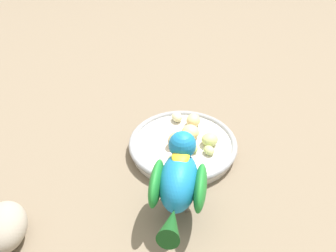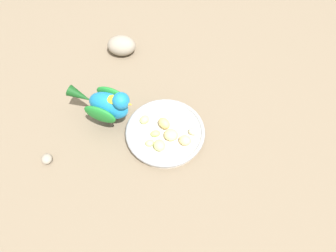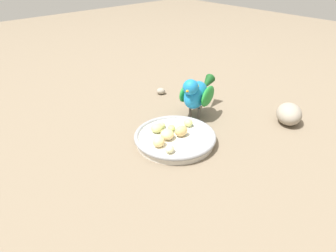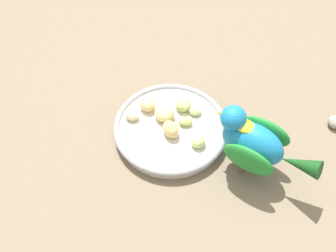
% 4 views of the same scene
% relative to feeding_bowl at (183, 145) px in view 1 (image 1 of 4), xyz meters
% --- Properties ---
extents(ground_plane, '(4.00, 4.00, 0.00)m').
position_rel_feeding_bowl_xyz_m(ground_plane, '(-0.02, 0.02, -0.01)').
color(ground_plane, '#756651').
extents(feeding_bowl, '(0.23, 0.23, 0.03)m').
position_rel_feeding_bowl_xyz_m(feeding_bowl, '(0.00, 0.00, 0.00)').
color(feeding_bowl, beige).
rests_on(feeding_bowl, ground_plane).
extents(apple_piece_0, '(0.03, 0.03, 0.02)m').
position_rel_feeding_bowl_xyz_m(apple_piece_0, '(0.07, 0.02, 0.02)').
color(apple_piece_0, '#C6D17A').
rests_on(apple_piece_0, feeding_bowl).
extents(apple_piece_1, '(0.04, 0.03, 0.03)m').
position_rel_feeding_bowl_xyz_m(apple_piece_1, '(0.01, -0.01, 0.02)').
color(apple_piece_1, tan).
rests_on(apple_piece_1, feeding_bowl).
extents(apple_piece_2, '(0.03, 0.03, 0.02)m').
position_rel_feeding_bowl_xyz_m(apple_piece_2, '(0.01, 0.03, 0.01)').
color(apple_piece_2, '#B2CC66').
rests_on(apple_piece_2, feeding_bowl).
extents(apple_piece_3, '(0.03, 0.03, 0.02)m').
position_rel_feeding_bowl_xyz_m(apple_piece_3, '(0.00, 0.06, 0.01)').
color(apple_piece_3, '#C6D17A').
rests_on(apple_piece_3, feeding_bowl).
extents(apple_piece_4, '(0.05, 0.04, 0.03)m').
position_rel_feeding_bowl_xyz_m(apple_piece_4, '(-0.02, 0.05, 0.02)').
color(apple_piece_4, '#C6D17A').
rests_on(apple_piece_4, feeding_bowl).
extents(apple_piece_5, '(0.05, 0.05, 0.03)m').
position_rel_feeding_bowl_xyz_m(apple_piece_5, '(-0.03, 0.00, 0.02)').
color(apple_piece_5, '#E5C67F').
rests_on(apple_piece_5, feeding_bowl).
extents(apple_piece_6, '(0.04, 0.04, 0.03)m').
position_rel_feeding_bowl_xyz_m(apple_piece_6, '(-0.07, -0.01, 0.02)').
color(apple_piece_6, '#E5C67F').
rests_on(apple_piece_6, feeding_bowl).
extents(apple_piece_7, '(0.04, 0.04, 0.02)m').
position_rel_feeding_bowl_xyz_m(apple_piece_7, '(-0.06, -0.05, 0.02)').
color(apple_piece_7, beige).
rests_on(apple_piece_7, feeding_bowl).
extents(parrot, '(0.20, 0.12, 0.14)m').
position_rel_feeding_bowl_xyz_m(parrot, '(0.15, 0.07, 0.07)').
color(parrot, '#59544C').
rests_on(parrot, ground_plane).
extents(rock_large, '(0.12, 0.12, 0.06)m').
position_rel_feeding_bowl_xyz_m(rock_large, '(0.33, -0.15, 0.02)').
color(rock_large, gray).
rests_on(rock_large, ground_plane).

